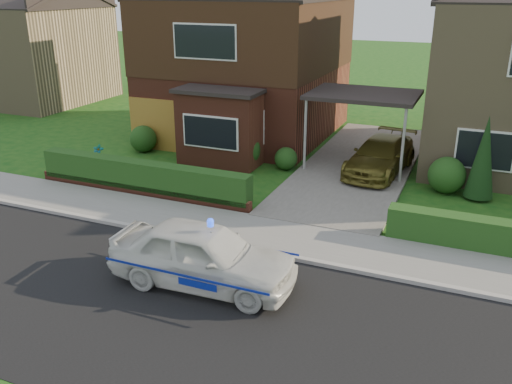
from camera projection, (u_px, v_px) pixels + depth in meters
The scene contains 21 objects.
ground at pixel (235, 326), 10.80m from camera, with size 120.00×120.00×0.00m, color #144713.
road at pixel (235, 326), 10.80m from camera, with size 60.00×6.00×0.02m, color black.
kerb at pixel (287, 257), 13.40m from camera, with size 60.00×0.16×0.12m, color #9E9993.
sidewalk at pixel (300, 240), 14.31m from camera, with size 60.00×2.00×0.10m, color slate.
driveway at pixel (359, 165), 20.24m from camera, with size 3.80×12.00×0.12m, color #666059.
house_left at pixel (248, 47), 23.49m from camera, with size 7.50×9.53×7.25m.
carport_link at pixel (364, 96), 19.27m from camera, with size 3.80×3.00×2.77m.
garage_door at pixel (154, 125), 21.98m from camera, with size 2.20×0.10×2.10m, color olive.
dwarf_wall at pixel (141, 190), 17.40m from camera, with size 7.70×0.25×0.36m, color brown.
hedge_left at pixel (144, 194), 17.59m from camera, with size 7.50×0.55×0.90m, color #123915.
shrub_left_far at pixel (143, 139), 21.86m from camera, with size 1.08×1.08×1.08m, color #123915.
shrub_left_mid at pixel (243, 150), 20.01m from camera, with size 1.32×1.32×1.32m, color #123915.
shrub_left_near at pixel (286, 159), 19.78m from camera, with size 0.84×0.84×0.84m, color #123915.
shrub_right_near at pixel (447, 175), 17.51m from camera, with size 1.20×1.20×1.20m, color #123915.
conifer_a at pixel (483, 160), 16.72m from camera, with size 0.90×0.90×2.60m, color black.
neighbour_left at pixel (35, 55), 30.88m from camera, with size 6.50×7.00×5.20m, color #907A58.
police_car at pixel (203, 256), 12.05m from camera, with size 3.90×4.31×1.61m.
driveway_car at pixel (380, 156), 19.09m from camera, with size 1.69×4.15×1.20m, color brown.
potted_plant_a at pixel (99, 156), 20.21m from camera, with size 0.41×0.28×0.78m, color gray.
potted_plant_b at pixel (77, 166), 19.05m from camera, with size 0.43×0.35×0.78m, color gray.
potted_plant_c at pixel (245, 160), 19.77m from camera, with size 0.42×0.42×0.75m, color gray.
Camera 1 is at (3.93, -8.24, 6.37)m, focal length 38.00 mm.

